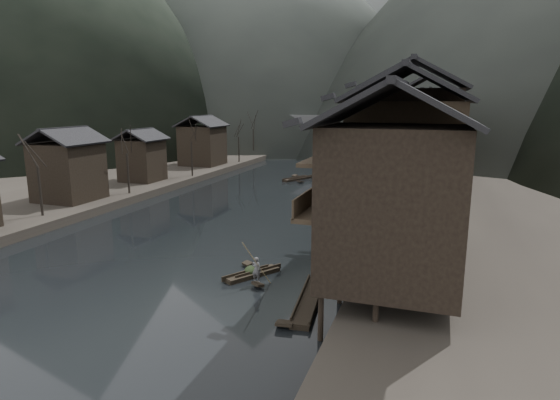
% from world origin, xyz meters
% --- Properties ---
extents(water, '(300.00, 300.00, 0.00)m').
position_xyz_m(water, '(0.00, 0.00, 0.00)').
color(water, black).
rests_on(water, ground).
extents(right_bank, '(40.00, 200.00, 1.80)m').
position_xyz_m(right_bank, '(35.00, 40.00, 0.90)').
color(right_bank, '#2D2823').
rests_on(right_bank, ground).
extents(left_bank, '(40.00, 200.00, 1.20)m').
position_xyz_m(left_bank, '(-35.00, 40.00, 0.60)').
color(left_bank, '#2D2823').
rests_on(left_bank, ground).
extents(stilt_houses, '(9.00, 67.60, 15.42)m').
position_xyz_m(stilt_houses, '(17.28, 19.35, 8.88)').
color(stilt_houses, black).
rests_on(stilt_houses, ground).
extents(left_houses, '(8.10, 53.20, 8.73)m').
position_xyz_m(left_houses, '(-20.50, 20.12, 5.66)').
color(left_houses, black).
rests_on(left_houses, left_bank).
extents(bare_trees, '(3.87, 71.85, 7.73)m').
position_xyz_m(bare_trees, '(-17.00, 24.83, 6.64)').
color(bare_trees, black).
rests_on(bare_trees, left_bank).
extents(moored_sampans, '(3.10, 60.37, 0.47)m').
position_xyz_m(moored_sampans, '(11.82, 20.60, 0.20)').
color(moored_sampans, black).
rests_on(moored_sampans, water).
extents(midriver_boats, '(12.70, 43.41, 0.45)m').
position_xyz_m(midriver_boats, '(-1.20, 52.98, 0.20)').
color(midriver_boats, black).
rests_on(midriver_boats, water).
extents(stone_bridge, '(40.00, 6.00, 9.00)m').
position_xyz_m(stone_bridge, '(-0.00, 72.00, 5.11)').
color(stone_bridge, '#4C4C4F').
rests_on(stone_bridge, ground).
extents(hero_sampan, '(3.15, 4.36, 0.43)m').
position_xyz_m(hero_sampan, '(7.47, -3.21, 0.20)').
color(hero_sampan, black).
rests_on(hero_sampan, water).
extents(cargo_heap, '(1.03, 1.34, 0.62)m').
position_xyz_m(cargo_heap, '(7.35, -3.03, 0.74)').
color(cargo_heap, black).
rests_on(cargo_heap, hero_sampan).
extents(boatman, '(0.67, 0.46, 1.77)m').
position_xyz_m(boatman, '(8.34, -4.59, 1.32)').
color(boatman, '#605F62').
rests_on(boatman, hero_sampan).
extents(bamboo_pole, '(1.72, 1.82, 3.78)m').
position_xyz_m(bamboo_pole, '(8.54, -4.59, 4.09)').
color(bamboo_pole, '#8C7A51').
rests_on(bamboo_pole, boatman).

